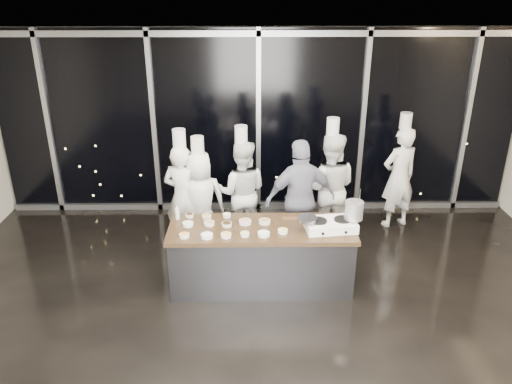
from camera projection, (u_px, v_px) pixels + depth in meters
ground at (263, 326)px, 6.11m from camera, size 9.00×9.00×0.00m
room_shell at (281, 153)px, 5.22m from camera, size 9.02×7.02×3.21m
window_wall at (258, 124)px, 8.62m from camera, size 8.90×0.11×3.20m
demo_counter at (261, 256)px, 6.76m from camera, size 2.46×0.86×0.90m
stove at (330, 225)px, 6.50m from camera, size 0.69×0.47×0.14m
frying_pan at (306, 219)px, 6.44m from camera, size 0.47×0.29×0.04m
stock_pot at (354, 210)px, 6.45m from camera, size 0.26×0.26×0.24m
prep_bowls at (228, 226)px, 6.54m from camera, size 1.39×0.73×0.05m
squeeze_bottle at (177, 212)px, 6.76m from camera, size 0.06×0.06×0.21m
chef_far_left at (183, 197)px, 7.55m from camera, size 0.73×0.61×1.93m
chef_left at (200, 200)px, 7.60m from camera, size 0.88×0.69×1.81m
chef_center at (242, 191)px, 7.79m from camera, size 0.86×0.69×1.91m
guest at (300, 199)px, 7.35m from camera, size 1.15×0.69×1.83m
chef_right at (329, 187)px, 7.81m from camera, size 0.98×0.82×2.02m
chef_side at (399, 176)px, 8.27m from camera, size 0.74×0.61×1.97m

